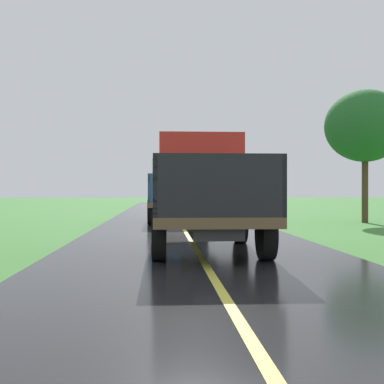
% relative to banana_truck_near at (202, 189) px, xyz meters
% --- Properties ---
extents(banana_truck_near, '(2.38, 5.82, 2.80)m').
position_rel_banana_truck_near_xyz_m(banana_truck_near, '(0.00, 0.00, 0.00)').
color(banana_truck_near, '#2D2D30').
rests_on(banana_truck_near, road_surface).
extents(banana_truck_far, '(2.38, 5.81, 2.80)m').
position_rel_banana_truck_near_xyz_m(banana_truck_far, '(-0.34, 10.99, -0.00)').
color(banana_truck_far, '#2D2D30').
rests_on(banana_truck_far, road_surface).
extents(roadside_tree_mid_right, '(3.56, 3.56, 5.91)m').
position_rel_banana_truck_near_xyz_m(roadside_tree_mid_right, '(8.08, 10.33, 2.83)').
color(roadside_tree_mid_right, '#4C3823').
rests_on(roadside_tree_mid_right, ground).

